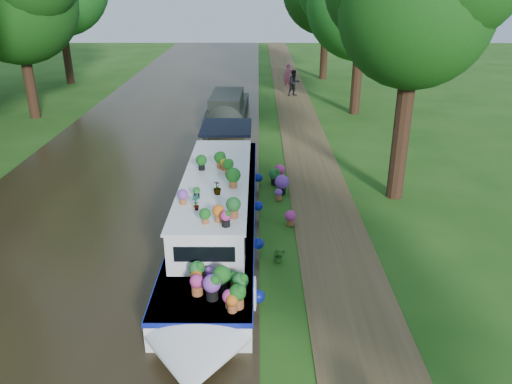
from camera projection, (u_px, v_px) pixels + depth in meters
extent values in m
plane|color=#1E4A12|center=(292.00, 236.00, 14.99)|extent=(100.00, 100.00, 0.00)
cube|color=black|center=(93.00, 235.00, 15.01)|extent=(10.00, 100.00, 0.02)
cube|color=#503F25|center=(332.00, 236.00, 14.98)|extent=(2.20, 100.00, 0.03)
cube|color=white|center=(219.00, 212.00, 15.64)|extent=(2.20, 12.00, 0.75)
cube|color=#0F1D91|center=(219.00, 203.00, 15.52)|extent=(2.24, 12.04, 0.12)
cube|color=white|center=(216.00, 196.00, 14.55)|extent=(1.80, 7.00, 1.05)
cube|color=white|center=(216.00, 178.00, 14.34)|extent=(1.90, 7.10, 0.06)
cube|color=black|center=(248.00, 193.00, 14.52)|extent=(0.03, 6.40, 0.38)
cube|color=black|center=(185.00, 193.00, 14.53)|extent=(0.03, 6.40, 0.38)
cube|color=black|center=(226.00, 127.00, 19.00)|extent=(1.90, 2.40, 0.10)
cube|color=white|center=(255.00, 293.00, 10.41)|extent=(0.04, 0.45, 0.55)
imported|color=#165219|center=(196.00, 203.00, 12.20)|extent=(0.25, 0.22, 0.40)
imported|color=#165219|center=(217.00, 188.00, 13.11)|extent=(0.27, 0.27, 0.37)
cylinder|color=black|center=(401.00, 135.00, 16.84)|extent=(0.56, 0.56, 4.55)
sphere|color=#0E3A0E|center=(416.00, 11.00, 15.29)|extent=(4.80, 4.80, 4.80)
cylinder|color=black|center=(357.00, 80.00, 28.01)|extent=(0.56, 0.56, 3.85)
sphere|color=#165219|center=(363.00, 3.00, 26.44)|extent=(6.00, 6.00, 6.00)
cylinder|color=black|center=(324.00, 51.00, 38.07)|extent=(0.56, 0.56, 4.20)
cylinder|color=black|center=(30.00, 83.00, 27.17)|extent=(0.56, 0.56, 3.85)
sphere|color=#0E3A0E|center=(16.00, 3.00, 25.56)|extent=(6.20, 6.20, 6.20)
cylinder|color=black|center=(67.00, 53.00, 36.27)|extent=(0.56, 0.56, 4.38)
cube|color=black|center=(228.00, 111.00, 27.91)|extent=(2.24, 6.56, 0.65)
cube|color=black|center=(227.00, 100.00, 27.13)|extent=(1.73, 3.84, 0.76)
imported|color=pink|center=(288.00, 77.00, 34.65)|extent=(0.74, 0.61, 1.74)
imported|color=black|center=(294.00, 83.00, 32.66)|extent=(1.02, 0.95, 1.68)
imported|color=#2E661E|center=(279.00, 255.00, 13.55)|extent=(0.44, 0.40, 0.41)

